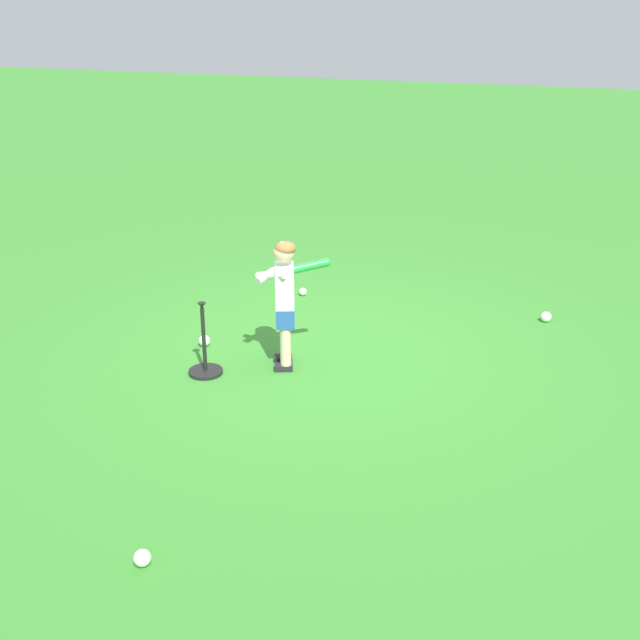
# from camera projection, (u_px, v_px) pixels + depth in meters

# --- Properties ---
(ground_plane) EXTENTS (40.00, 40.00, 0.00)m
(ground_plane) POSITION_uv_depth(u_px,v_px,m) (328.00, 352.00, 7.13)
(ground_plane) COLOR #38842D
(child_batter) EXTENTS (0.41, 0.56, 1.08)m
(child_batter) POSITION_uv_depth(u_px,v_px,m) (285.00, 293.00, 6.64)
(child_batter) COLOR #232328
(child_batter) RESTS_ON ground
(play_ball_far_right) EXTENTS (0.10, 0.10, 0.10)m
(play_ball_far_right) POSITION_uv_depth(u_px,v_px,m) (204.00, 341.00, 7.23)
(play_ball_far_right) COLOR white
(play_ball_far_right) RESTS_ON ground
(play_ball_by_bucket) EXTENTS (0.10, 0.10, 0.10)m
(play_ball_by_bucket) POSITION_uv_depth(u_px,v_px,m) (142.00, 558.00, 4.53)
(play_ball_by_bucket) COLOR white
(play_ball_by_bucket) RESTS_ON ground
(play_ball_near_batter) EXTENTS (0.08, 0.08, 0.08)m
(play_ball_near_batter) POSITION_uv_depth(u_px,v_px,m) (303.00, 292.00, 8.39)
(play_ball_near_batter) COLOR white
(play_ball_near_batter) RESTS_ON ground
(play_ball_far_left) EXTENTS (0.10, 0.10, 0.10)m
(play_ball_far_left) POSITION_uv_depth(u_px,v_px,m) (546.00, 317.00, 7.74)
(play_ball_far_left) COLOR white
(play_ball_far_left) RESTS_ON ground
(batting_tee) EXTENTS (0.28, 0.28, 0.62)m
(batting_tee) POSITION_uv_depth(u_px,v_px,m) (205.00, 362.00, 6.71)
(batting_tee) COLOR black
(batting_tee) RESTS_ON ground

